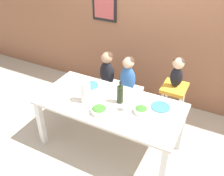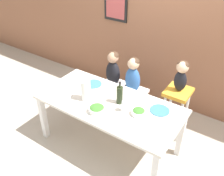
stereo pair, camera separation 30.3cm
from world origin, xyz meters
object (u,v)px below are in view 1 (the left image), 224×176
object	(u,v)px
person_child_left	(107,68)
dinner_plate_back_right	(161,107)
person_baby_right	(178,69)
dinner_plate_back_left	(90,85)
wine_bottle	(120,94)
paper_towel_roll	(86,92)
salad_bowl_small	(141,110)
dinner_plate_front_left	(62,99)
person_child_center	(128,73)
chair_far_left	(107,89)
salad_bowl_large	(99,110)
chair_right_highchair	(173,96)
chair_far_center	(127,95)
wine_glass_near	(127,102)

from	to	relation	value
person_child_left	dinner_plate_back_right	world-z (taller)	person_child_left
person_baby_right	dinner_plate_back_right	size ratio (longest dim) A/B	1.82
person_baby_right	dinner_plate_back_right	bearing A→B (deg)	-93.68
dinner_plate_back_left	wine_bottle	bearing A→B (deg)	-16.52
paper_towel_roll	dinner_plate_back_right	bearing A→B (deg)	19.68
person_baby_right	salad_bowl_small	bearing A→B (deg)	-106.25
salad_bowl_small	paper_towel_roll	bearing A→B (deg)	-171.09
person_baby_right	dinner_plate_back_right	world-z (taller)	person_baby_right
dinner_plate_front_left	person_baby_right	bearing A→B (deg)	37.49
person_child_center	dinner_plate_back_left	size ratio (longest dim) A/B	2.42
wine_bottle	person_child_left	bearing A→B (deg)	129.60
salad_bowl_small	dinner_plate_back_left	bearing A→B (deg)	165.01
chair_far_left	person_child_left	bearing A→B (deg)	90.00
chair_far_left	salad_bowl_large	distance (m)	1.08
chair_right_highchair	dinner_plate_front_left	size ratio (longest dim) A/B	3.22
chair_far_left	dinner_plate_back_left	bearing A→B (deg)	-90.36
person_baby_right	dinner_plate_back_right	xyz separation A→B (m)	(-0.03, -0.50, -0.28)
dinner_plate_back_right	chair_right_highchair	bearing A→B (deg)	86.30
paper_towel_roll	dinner_plate_back_right	size ratio (longest dim) A/B	1.16
person_baby_right	salad_bowl_large	bearing A→B (deg)	-124.39
salad_bowl_small	chair_far_left	bearing A→B (deg)	139.88
chair_far_center	person_child_center	size ratio (longest dim) A/B	0.82
person_child_left	salad_bowl_large	size ratio (longest dim) A/B	2.80
paper_towel_roll	salad_bowl_small	world-z (taller)	paper_towel_roll
chair_far_center	dinner_plate_back_left	distance (m)	0.68
chair_far_left	dinner_plate_front_left	size ratio (longest dim) A/B	1.98
person_child_center	dinner_plate_back_left	bearing A→B (deg)	-126.00
person_child_center	wine_glass_near	distance (m)	0.81
chair_far_center	salad_bowl_large	distance (m)	1.00
person_baby_right	dinner_plate_back_left	size ratio (longest dim) A/B	1.82
dinner_plate_back_right	salad_bowl_large	bearing A→B (deg)	-144.75
wine_glass_near	salad_bowl_large	size ratio (longest dim) A/B	0.85
chair_far_center	chair_right_highchair	distance (m)	0.72
dinner_plate_back_left	dinner_plate_back_right	distance (m)	1.01
person_baby_right	wine_bottle	bearing A→B (deg)	-128.76
salad_bowl_large	salad_bowl_small	size ratio (longest dim) A/B	1.22
person_child_center	person_baby_right	world-z (taller)	person_baby_right
wine_glass_near	salad_bowl_large	distance (m)	0.33
chair_right_highchair	dinner_plate_back_right	size ratio (longest dim) A/B	3.22
person_child_left	salad_bowl_small	xyz separation A→B (m)	(0.83, -0.70, -0.01)
paper_towel_roll	dinner_plate_back_left	distance (m)	0.39
chair_far_center	dinner_plate_back_right	bearing A→B (deg)	-37.23
salad_bowl_small	dinner_plate_front_left	distance (m)	1.01
chair_far_left	paper_towel_roll	distance (m)	0.95
chair_far_center	person_baby_right	distance (m)	0.93
wine_bottle	dinner_plate_back_right	xyz separation A→B (m)	(0.48, 0.13, -0.11)
person_child_left	paper_towel_roll	size ratio (longest dim) A/B	2.08
salad_bowl_large	salad_bowl_small	bearing A→B (deg)	27.75
chair_far_center	dinner_plate_back_left	bearing A→B (deg)	-126.08
chair_far_left	salad_bowl_small	size ratio (longest dim) A/B	2.80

